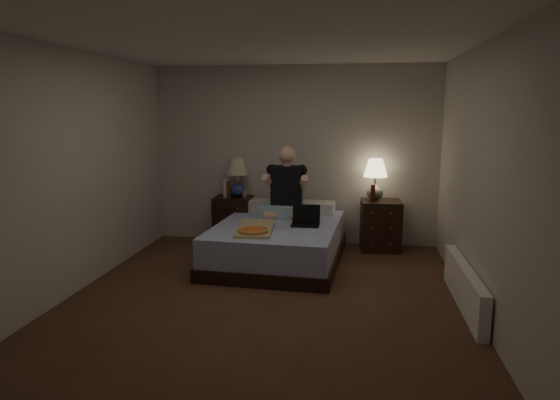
% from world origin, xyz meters
% --- Properties ---
extents(floor, '(4.00, 4.50, 0.00)m').
position_xyz_m(floor, '(0.00, 0.00, 0.00)').
color(floor, brown).
rests_on(floor, ground).
extents(ceiling, '(4.00, 4.50, 0.00)m').
position_xyz_m(ceiling, '(0.00, 0.00, 2.50)').
color(ceiling, white).
rests_on(ceiling, ground).
extents(wall_back, '(4.00, 0.00, 2.50)m').
position_xyz_m(wall_back, '(0.00, 2.25, 1.25)').
color(wall_back, silver).
rests_on(wall_back, ground).
extents(wall_front, '(4.00, 0.00, 2.50)m').
position_xyz_m(wall_front, '(0.00, -2.25, 1.25)').
color(wall_front, silver).
rests_on(wall_front, ground).
extents(wall_left, '(0.00, 4.50, 2.50)m').
position_xyz_m(wall_left, '(-2.00, 0.00, 1.25)').
color(wall_left, silver).
rests_on(wall_left, ground).
extents(wall_right, '(0.00, 4.50, 2.50)m').
position_xyz_m(wall_right, '(2.00, 0.00, 1.25)').
color(wall_right, silver).
rests_on(wall_right, ground).
extents(bed, '(1.59, 2.05, 0.49)m').
position_xyz_m(bed, '(-0.08, 1.24, 0.24)').
color(bed, '#5F74BF').
rests_on(bed, floor).
extents(nightstand_left, '(0.52, 0.46, 0.67)m').
position_xyz_m(nightstand_left, '(-0.85, 2.05, 0.33)').
color(nightstand_left, black).
rests_on(nightstand_left, floor).
extents(nightstand_right, '(0.55, 0.50, 0.68)m').
position_xyz_m(nightstand_right, '(1.22, 1.98, 0.34)').
color(nightstand_right, black).
rests_on(nightstand_right, floor).
extents(lamp_left, '(0.37, 0.37, 0.56)m').
position_xyz_m(lamp_left, '(-0.78, 2.05, 0.95)').
color(lamp_left, navy).
rests_on(lamp_left, nightstand_left).
extents(lamp_right, '(0.39, 0.39, 0.56)m').
position_xyz_m(lamp_right, '(1.13, 2.04, 0.96)').
color(lamp_right, gray).
rests_on(lamp_right, nightstand_right).
extents(water_bottle, '(0.07, 0.07, 0.25)m').
position_xyz_m(water_bottle, '(-0.94, 2.00, 0.79)').
color(water_bottle, silver).
rests_on(water_bottle, nightstand_left).
extents(soda_can, '(0.07, 0.07, 0.10)m').
position_xyz_m(soda_can, '(-0.68, 2.01, 0.72)').
color(soda_can, '#B2B3AE').
rests_on(soda_can, nightstand_left).
extents(beer_bottle_left, '(0.06, 0.06, 0.23)m').
position_xyz_m(beer_bottle_left, '(-0.89, 1.97, 0.78)').
color(beer_bottle_left, '#5A2E0C').
rests_on(beer_bottle_left, nightstand_left).
extents(beer_bottle_right, '(0.06, 0.06, 0.23)m').
position_xyz_m(beer_bottle_right, '(1.10, 1.89, 0.79)').
color(beer_bottle_right, '#581C0C').
rests_on(beer_bottle_right, nightstand_right).
extents(person, '(0.66, 0.52, 0.93)m').
position_xyz_m(person, '(-0.03, 1.65, 0.95)').
color(person, black).
rests_on(person, bed).
extents(laptop, '(0.34, 0.28, 0.24)m').
position_xyz_m(laptop, '(0.27, 1.17, 0.61)').
color(laptop, black).
rests_on(laptop, bed).
extents(pizza_box, '(0.46, 0.79, 0.08)m').
position_xyz_m(pizza_box, '(-0.27, 0.63, 0.53)').
color(pizza_box, tan).
rests_on(pizza_box, bed).
extents(radiator, '(0.10, 1.60, 0.40)m').
position_xyz_m(radiator, '(1.93, 0.06, 0.20)').
color(radiator, white).
rests_on(radiator, floor).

